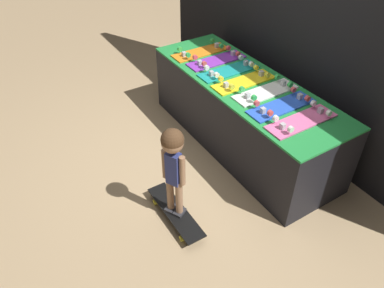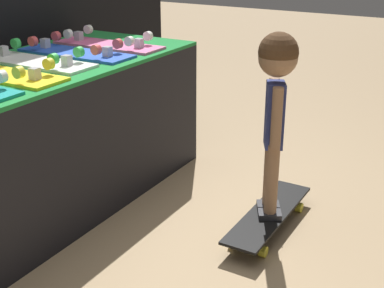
{
  "view_description": "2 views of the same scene",
  "coord_description": "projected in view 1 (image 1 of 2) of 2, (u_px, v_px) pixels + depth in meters",
  "views": [
    {
      "loc": [
        2.51,
        -1.69,
        2.62
      ],
      "look_at": [
        0.19,
        -0.25,
        0.42
      ],
      "focal_mm": 35.0,
      "sensor_mm": 36.0,
      "label": 1
    },
    {
      "loc": [
        -1.64,
        -1.49,
        1.39
      ],
      "look_at": [
        0.34,
        -0.35,
        0.47
      ],
      "focal_mm": 50.0,
      "sensor_mm": 36.0,
      "label": 2
    }
  ],
  "objects": [
    {
      "name": "skateboard_on_floor",
      "position": [
        175.0,
        212.0,
        3.31
      ],
      "size": [
        0.73,
        0.18,
        0.09
      ],
      "color": "black",
      "rests_on": "ground_plane"
    },
    {
      "name": "skateboard_teal_on_rack",
      "position": [
        229.0,
        70.0,
        3.88
      ],
      "size": [
        0.21,
        0.67,
        0.09
      ],
      "color": "teal",
      "rests_on": "display_rack"
    },
    {
      "name": "skateboard_orange_on_rack",
      "position": [
        201.0,
        51.0,
        4.22
      ],
      "size": [
        0.21,
        0.67,
        0.09
      ],
      "color": "orange",
      "rests_on": "display_rack"
    },
    {
      "name": "back_wall",
      "position": [
        296.0,
        37.0,
        3.76
      ],
      "size": [
        4.44,
        0.1,
        2.2
      ],
      "color": "black",
      "rests_on": "ground_plane"
    },
    {
      "name": "skateboard_blue_on_rack",
      "position": [
        281.0,
        105.0,
        3.36
      ],
      "size": [
        0.21,
        0.67,
        0.09
      ],
      "color": "blue",
      "rests_on": "display_rack"
    },
    {
      "name": "skateboard_purple_on_rack",
      "position": [
        217.0,
        60.0,
        4.06
      ],
      "size": [
        0.21,
        0.67,
        0.09
      ],
      "color": "purple",
      "rests_on": "display_rack"
    },
    {
      "name": "display_rack",
      "position": [
        243.0,
        114.0,
        3.96
      ],
      "size": [
        2.34,
        0.8,
        0.76
      ],
      "color": "black",
      "rests_on": "ground_plane"
    },
    {
      "name": "child",
      "position": [
        173.0,
        158.0,
        2.9
      ],
      "size": [
        0.2,
        0.18,
        0.89
      ],
      "rotation": [
        0.0,
        0.0,
        0.48
      ],
      "color": "#2D2D33",
      "rests_on": "skateboard_on_floor"
    },
    {
      "name": "skateboard_white_on_rack",
      "position": [
        266.0,
        91.0,
        3.55
      ],
      "size": [
        0.21,
        0.67,
        0.09
      ],
      "color": "white",
      "rests_on": "display_rack"
    },
    {
      "name": "skateboard_pink_on_rack",
      "position": [
        302.0,
        120.0,
        3.18
      ],
      "size": [
        0.21,
        0.67,
        0.09
      ],
      "color": "pink",
      "rests_on": "display_rack"
    },
    {
      "name": "skateboard_yellow_on_rack",
      "position": [
        244.0,
        81.0,
        3.7
      ],
      "size": [
        0.21,
        0.67,
        0.09
      ],
      "color": "yellow",
      "rests_on": "display_rack"
    },
    {
      "name": "ground_plane",
      "position": [
        202.0,
        157.0,
        3.99
      ],
      "size": [
        16.0,
        16.0,
        0.0
      ],
      "primitive_type": "plane",
      "color": "tan"
    }
  ]
}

